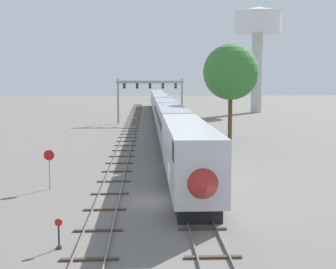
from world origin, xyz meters
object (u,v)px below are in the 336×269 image
Objects in this scene: trackside_tree_left at (231,72)px; signal_gantry at (150,91)px; switch_stand at (59,238)px; water_tower at (258,28)px; stop_sign at (49,164)px; passenger_train at (163,109)px.

signal_gantry is at bearing 114.09° from trackside_tree_left.
switch_stand is (-4.85, -63.23, -5.41)m from signal_gantry.
water_tower reaches higher than stop_sign.
passenger_train is 41.77× the size of stop_sign.
passenger_train reaches higher than switch_stand.
water_tower is (25.75, 27.43, 14.07)m from signal_gantry.
water_tower is at bearing 46.81° from signal_gantry.
trackside_tree_left is (15.23, 40.02, 8.34)m from switch_stand.
passenger_train is at bearing -129.63° from water_tower.
passenger_train is 9.60× the size of trackside_tree_left.
switch_stand is 0.12× the size of trackside_tree_left.
switch_stand is at bearing -94.39° from signal_gantry.
passenger_train is 9.94× the size of signal_gantry.
trackside_tree_left is at bearing -69.95° from passenger_train.
water_tower reaches higher than passenger_train.
switch_stand is 0.51× the size of stop_sign.
switch_stand is at bearing -110.83° from trackside_tree_left.
water_tower reaches higher than signal_gantry.
trackside_tree_left is (-15.37, -50.65, -11.14)m from water_tower.
signal_gantry is 0.97× the size of trackside_tree_left.
passenger_train is at bearing -22.72° from signal_gantry.
signal_gantry reaches higher than stop_sign.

